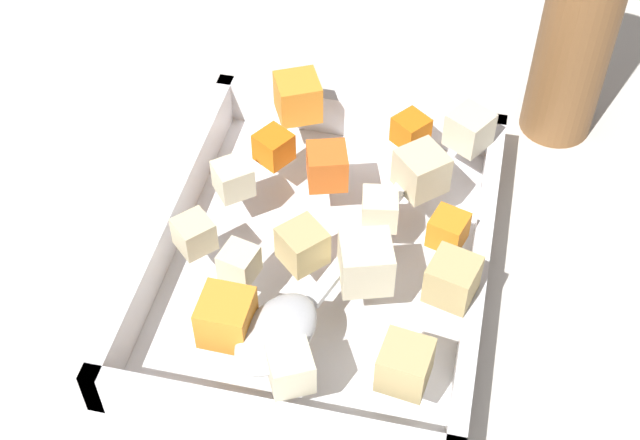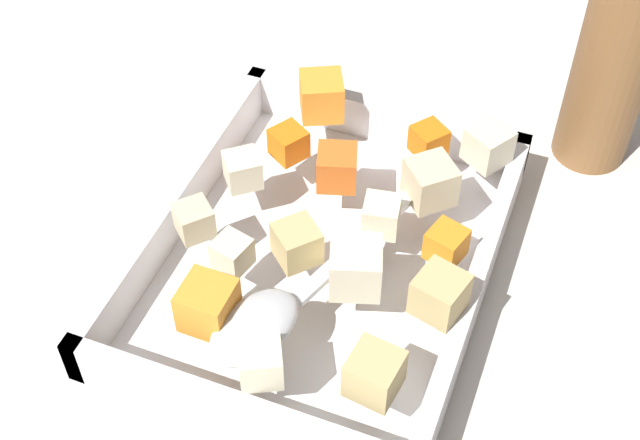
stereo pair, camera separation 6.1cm
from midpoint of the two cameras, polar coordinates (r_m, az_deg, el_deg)
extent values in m
plane|color=beige|center=(0.67, -2.94, -3.08)|extent=(4.00, 4.00, 0.00)
cube|color=silver|center=(0.66, -2.68, -3.33)|extent=(0.30, 0.24, 0.01)
cube|color=silver|center=(0.67, -12.12, -0.23)|extent=(0.30, 0.01, 0.04)
cube|color=silver|center=(0.62, 7.24, -3.56)|extent=(0.30, 0.01, 0.04)
cube|color=silver|center=(0.73, 0.06, 6.51)|extent=(0.01, 0.24, 0.04)
cube|color=silver|center=(0.56, -6.55, -12.92)|extent=(0.01, 0.24, 0.04)
cube|color=orange|center=(0.64, -2.10, 3.27)|extent=(0.04, 0.04, 0.03)
cube|color=orange|center=(0.68, 3.22, 5.60)|extent=(0.03, 0.03, 0.02)
cube|color=orange|center=(0.67, -5.61, 4.51)|extent=(0.03, 0.03, 0.02)
cube|color=orange|center=(0.61, 5.36, -0.59)|extent=(0.03, 0.03, 0.02)
cube|color=orange|center=(0.56, -9.12, -6.33)|extent=(0.03, 0.03, 0.03)
cube|color=orange|center=(0.70, -3.95, 7.69)|extent=(0.04, 0.04, 0.03)
cube|color=beige|center=(0.64, 3.75, 3.00)|extent=(0.04, 0.04, 0.03)
cube|color=beige|center=(0.58, -0.09, -2.90)|extent=(0.04, 0.04, 0.03)
cube|color=beige|center=(0.62, 1.00, 0.55)|extent=(0.03, 0.03, 0.02)
cube|color=tan|center=(0.54, 2.14, -9.40)|extent=(0.03, 0.03, 0.03)
cube|color=tan|center=(0.60, -4.35, -1.75)|extent=(0.04, 0.04, 0.03)
cube|color=tan|center=(0.58, 5.42, -3.95)|extent=(0.04, 0.04, 0.03)
cube|color=beige|center=(0.64, -8.28, 2.49)|extent=(0.03, 0.03, 0.02)
cube|color=beige|center=(0.61, -10.87, -1.04)|extent=(0.03, 0.03, 0.02)
cube|color=beige|center=(0.54, -5.20, -9.57)|extent=(0.03, 0.03, 0.03)
cube|color=beige|center=(0.59, -8.14, -2.90)|extent=(0.03, 0.03, 0.02)
cube|color=beige|center=(0.68, 6.95, 5.62)|extent=(0.04, 0.04, 0.03)
ellipsoid|color=silver|center=(0.56, -5.67, -7.46)|extent=(0.08, 0.06, 0.02)
cube|color=silver|center=(0.62, 0.43, -0.63)|extent=(0.15, 0.06, 0.01)
cylinder|color=brown|center=(0.73, 13.93, 12.14)|extent=(0.06, 0.06, 0.22)
camera|label=1|loc=(0.03, -92.87, -3.14)|focal=50.30mm
camera|label=2|loc=(0.03, 87.13, 3.14)|focal=50.30mm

